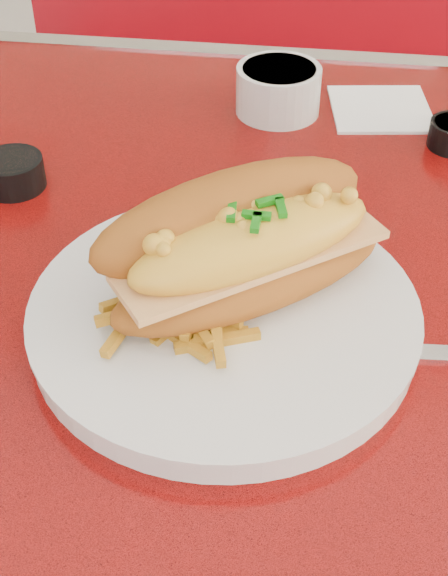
# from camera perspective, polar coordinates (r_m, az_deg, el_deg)

# --- Properties ---
(diner_table) EXTENTS (1.23, 0.83, 0.77)m
(diner_table) POSITION_cam_1_polar(r_m,az_deg,el_deg) (0.81, 5.76, -6.51)
(diner_table) COLOR red
(diner_table) RESTS_ON ground
(booth_bench_far) EXTENTS (1.20, 0.51, 0.90)m
(booth_bench_far) POSITION_cam_1_polar(r_m,az_deg,el_deg) (1.64, 6.72, 6.41)
(booth_bench_far) COLOR maroon
(booth_bench_far) RESTS_ON ground
(dinner_plate) EXTENTS (0.40, 0.40, 0.02)m
(dinner_plate) POSITION_cam_1_polar(r_m,az_deg,el_deg) (0.61, -0.00, -2.00)
(dinner_plate) COLOR silver
(dinner_plate) RESTS_ON diner_table
(mac_hoagie) EXTENTS (0.25, 0.23, 0.10)m
(mac_hoagie) POSITION_cam_1_polar(r_m,az_deg,el_deg) (0.60, 1.45, 3.16)
(mac_hoagie) COLOR #A05819
(mac_hoagie) RESTS_ON dinner_plate
(fries_pile) EXTENTS (0.10, 0.09, 0.03)m
(fries_pile) POSITION_cam_1_polar(r_m,az_deg,el_deg) (0.60, -3.51, -0.78)
(fries_pile) COLOR gold
(fries_pile) RESTS_ON dinner_plate
(fork) EXTENTS (0.03, 0.16, 0.00)m
(fork) POSITION_cam_1_polar(r_m,az_deg,el_deg) (0.62, 7.15, -0.46)
(fork) COLOR silver
(fork) RESTS_ON dinner_plate
(gravy_ramekin) EXTENTS (0.10, 0.10, 0.05)m
(gravy_ramekin) POSITION_cam_1_polar(r_m,az_deg,el_deg) (0.90, 3.88, 13.97)
(gravy_ramekin) COLOR silver
(gravy_ramekin) RESTS_ON diner_table
(sauce_cup_left) EXTENTS (0.06, 0.06, 0.03)m
(sauce_cup_left) POSITION_cam_1_polar(r_m,az_deg,el_deg) (0.80, -14.82, 8.02)
(sauce_cup_left) COLOR black
(sauce_cup_left) RESTS_ON diner_table
(paper_napkin) EXTENTS (0.12, 0.12, 0.00)m
(paper_napkin) POSITION_cam_1_polar(r_m,az_deg,el_deg) (0.93, 11.08, 12.39)
(paper_napkin) COLOR white
(paper_napkin) RESTS_ON diner_table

